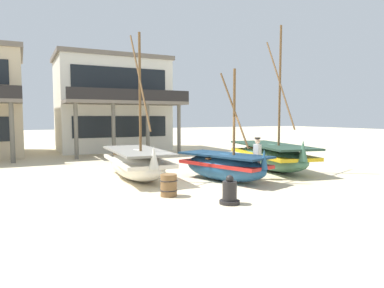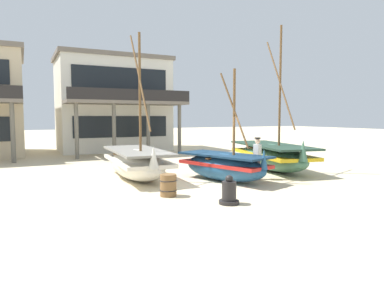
% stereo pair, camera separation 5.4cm
% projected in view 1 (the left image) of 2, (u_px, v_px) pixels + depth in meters
% --- Properties ---
extents(ground_plane, '(120.00, 120.00, 0.00)m').
position_uv_depth(ground_plane, '(204.00, 182.00, 13.21)').
color(ground_plane, beige).
extents(fishing_boat_near_left, '(2.09, 4.86, 5.87)m').
position_uv_depth(fishing_boat_near_left, '(137.00, 162.00, 13.89)').
color(fishing_boat_near_left, silver).
rests_on(fishing_boat_near_left, ground).
extents(fishing_boat_centre_large, '(3.04, 5.72, 6.53)m').
position_uv_depth(fishing_boat_centre_large, '(271.00, 156.00, 16.19)').
color(fishing_boat_centre_large, '#427056').
rests_on(fishing_boat_centre_large, ground).
extents(fishing_boat_far_right, '(2.57, 4.10, 4.31)m').
position_uv_depth(fishing_boat_far_right, '(224.00, 166.00, 13.47)').
color(fishing_boat_far_right, '#23517A').
rests_on(fishing_boat_far_right, ground).
extents(fisherman_by_hull, '(0.42, 0.38, 1.68)m').
position_uv_depth(fisherman_by_hull, '(257.00, 159.00, 13.76)').
color(fisherman_by_hull, '#33333D').
rests_on(fisherman_by_hull, ground).
extents(capstan_winch, '(0.59, 0.59, 0.84)m').
position_uv_depth(capstan_winch, '(230.00, 193.00, 9.89)').
color(capstan_winch, black).
rests_on(capstan_winch, ground).
extents(wooden_barrel, '(0.56, 0.56, 0.70)m').
position_uv_depth(wooden_barrel, '(169.00, 185.00, 10.84)').
color(wooden_barrel, brown).
rests_on(wooden_barrel, ground).
extents(harbor_building_main, '(8.10, 8.20, 6.95)m').
position_uv_depth(harbor_building_main, '(112.00, 104.00, 25.97)').
color(harbor_building_main, silver).
rests_on(harbor_building_main, ground).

